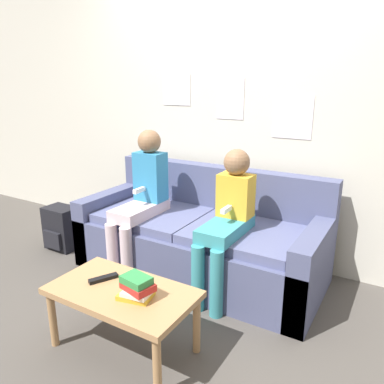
{
  "coord_description": "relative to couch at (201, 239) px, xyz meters",
  "views": [
    {
      "loc": [
        1.36,
        -1.88,
        1.49
      ],
      "look_at": [
        0.0,
        0.4,
        0.71
      ],
      "focal_mm": 35.0,
      "sensor_mm": 36.0,
      "label": 1
    }
  ],
  "objects": [
    {
      "name": "ground_plane",
      "position": [
        0.0,
        -0.54,
        -0.28
      ],
      "size": [
        10.0,
        10.0,
        0.0
      ],
      "primitive_type": "plane",
      "color": "#4C4742"
    },
    {
      "name": "wall_back",
      "position": [
        0.0,
        0.51,
        1.02
      ],
      "size": [
        8.0,
        0.06,
        2.6
      ],
      "color": "beige",
      "rests_on": "ground_plane"
    },
    {
      "name": "couch",
      "position": [
        0.0,
        0.0,
        0.0
      ],
      "size": [
        1.92,
        0.83,
        0.82
      ],
      "color": "#4C5175",
      "rests_on": "ground_plane"
    },
    {
      "name": "coffee_table",
      "position": [
        0.08,
        -1.03,
        0.06
      ],
      "size": [
        0.82,
        0.46,
        0.38
      ],
      "color": "#AD7F51",
      "rests_on": "ground_plane"
    },
    {
      "name": "person_left",
      "position": [
        -0.43,
        -0.19,
        0.36
      ],
      "size": [
        0.24,
        0.57,
        1.13
      ],
      "color": "silver",
      "rests_on": "ground_plane"
    },
    {
      "name": "person_right",
      "position": [
        0.32,
        -0.2,
        0.32
      ],
      "size": [
        0.24,
        0.57,
        1.05
      ],
      "color": "teal",
      "rests_on": "ground_plane"
    },
    {
      "name": "tv_remote",
      "position": [
        -0.08,
        -1.01,
        0.12
      ],
      "size": [
        0.11,
        0.17,
        0.02
      ],
      "rotation": [
        0.0,
        0.0,
        -0.48
      ],
      "color": "black",
      "rests_on": "coffee_table"
    },
    {
      "name": "book_stack",
      "position": [
        0.21,
        -1.05,
        0.17
      ],
      "size": [
        0.21,
        0.17,
        0.13
      ],
      "color": "gold",
      "rests_on": "coffee_table"
    },
    {
      "name": "backpack",
      "position": [
        -1.32,
        -0.27,
        -0.08
      ],
      "size": [
        0.3,
        0.24,
        0.4
      ],
      "color": "black",
      "rests_on": "ground_plane"
    }
  ]
}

